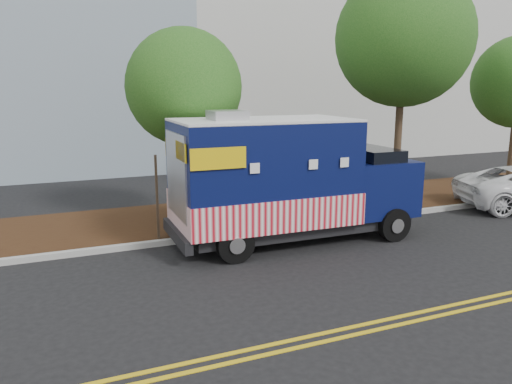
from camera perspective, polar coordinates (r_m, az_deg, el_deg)
name	(u,v)px	position (r m, az deg, el deg)	size (l,w,h in m)	color
ground	(261,250)	(12.89, 0.52, -6.69)	(120.00, 120.00, 0.00)	black
curb	(241,233)	(14.10, -1.75, -4.72)	(120.00, 0.18, 0.15)	#9E9E99
mulch_strip	(217,216)	(16.00, -4.48, -2.71)	(120.00, 4.00, 0.15)	black
centerline_near	(361,325)	(9.28, 11.89, -14.67)	(120.00, 0.10, 0.01)	gold
centerline_far	(369,331)	(9.10, 12.81, -15.28)	(120.00, 0.10, 0.01)	gold
tree_b	(184,87)	(15.27, -8.23, 11.76)	(3.46, 3.46, 5.84)	#38281C
tree_c	(404,38)	(18.56, 16.55, 16.49)	(4.69, 4.69, 8.08)	#38281C
sign_post	(157,200)	(13.33, -11.23, -0.93)	(0.06, 0.06, 2.40)	#473828
food_truck	(284,183)	(13.30, 3.22, 1.04)	(6.78, 2.68, 3.54)	black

